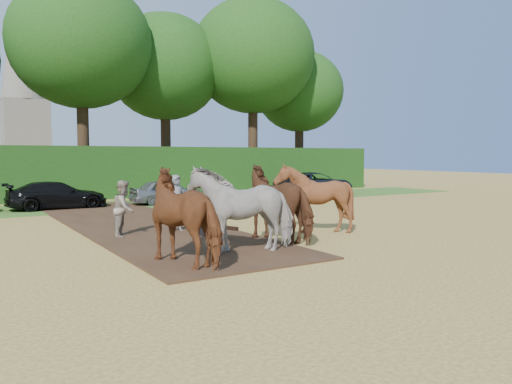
% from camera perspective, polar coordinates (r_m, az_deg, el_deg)
% --- Properties ---
extents(ground, '(120.00, 120.00, 0.00)m').
position_cam_1_polar(ground, '(11.53, -9.36, -8.35)').
color(ground, gold).
rests_on(ground, ground).
extents(earth_strip, '(4.50, 17.00, 0.05)m').
position_cam_1_polar(earth_strip, '(18.51, -13.41, -3.56)').
color(earth_strip, '#472D1C').
rests_on(earth_strip, ground).
extents(grass_verge, '(50.00, 5.00, 0.03)m').
position_cam_1_polar(grass_verge, '(24.90, -21.84, -1.78)').
color(grass_verge, '#38601E').
rests_on(grass_verge, ground).
extents(hedgerow, '(46.00, 1.60, 3.00)m').
position_cam_1_polar(hedgerow, '(29.24, -23.47, 1.94)').
color(hedgerow, '#14380F').
rests_on(hedgerow, ground).
extents(spectator_near, '(1.01, 1.06, 1.73)m').
position_cam_1_polar(spectator_near, '(15.78, -14.84, -1.84)').
color(spectator_near, tan).
rests_on(spectator_near, ground).
extents(plough_team, '(7.47, 6.25, 2.24)m').
position_cam_1_polar(plough_team, '(13.80, 0.51, -1.54)').
color(plough_team, brown).
rests_on(plough_team, ground).
extents(parked_cars, '(35.60, 2.97, 1.43)m').
position_cam_1_polar(parked_cars, '(24.84, -22.03, -0.25)').
color(parked_cars, silver).
rests_on(parked_cars, ground).
extents(church, '(5.20, 5.20, 27.00)m').
position_cam_1_polar(church, '(66.88, -25.07, 13.54)').
color(church, slate).
rests_on(church, ground).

